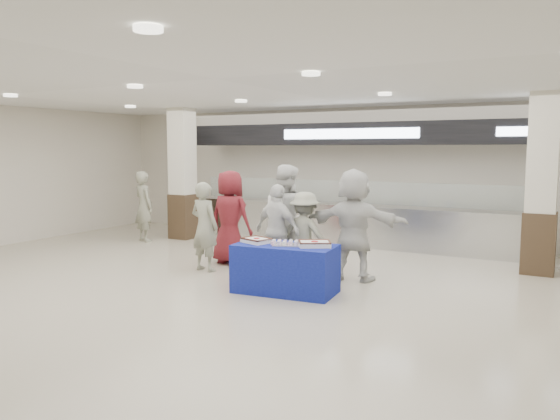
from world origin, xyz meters
The scene contains 15 objects.
ground centered at (0.00, 0.00, 0.00)m, with size 14.00×14.00×0.00m, color #BCB6A1.
serving_line centered at (0.00, 5.40, 1.16)m, with size 8.70×0.85×2.80m.
column_left centered at (-4.00, 4.20, 1.53)m, with size 0.55×0.55×3.20m.
column_right centered at (4.00, 4.20, 1.53)m, with size 0.55×0.55×3.20m.
display_table centered at (0.66, 0.87, 0.38)m, with size 1.55×0.78×0.75m, color navy.
sheet_cake_left centered at (0.18, 0.82, 0.80)m, with size 0.50×0.44×0.09m.
sheet_cake_right centered at (1.12, 0.96, 0.80)m, with size 0.58×0.55×0.10m.
cupcake_tray centered at (0.71, 0.85, 0.79)m, with size 0.53×0.47×0.07m.
civilian_maroon centered at (-1.29, 2.26, 0.90)m, with size 0.88×0.57×1.81m, color maroon.
soldier_a centered at (-1.35, 1.51, 0.81)m, with size 0.59×0.39×1.62m, color gray.
chef_tall centered at (-0.08, 2.24, 0.97)m, with size 0.94×0.73×1.94m, color white.
chef_short centered at (0.03, 1.76, 0.81)m, with size 0.95×0.39×1.61m, color white.
soldier_b centered at (0.46, 1.95, 0.74)m, with size 0.96×0.55×1.48m, color gray.
civilian_white centered at (1.29, 2.14, 0.95)m, with size 1.76×0.56×1.90m, color silver.
soldier_bg centered at (-4.53, 3.38, 0.84)m, with size 0.61×0.40×1.69m, color gray.
Camera 1 is at (4.57, -6.41, 2.23)m, focal length 35.00 mm.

